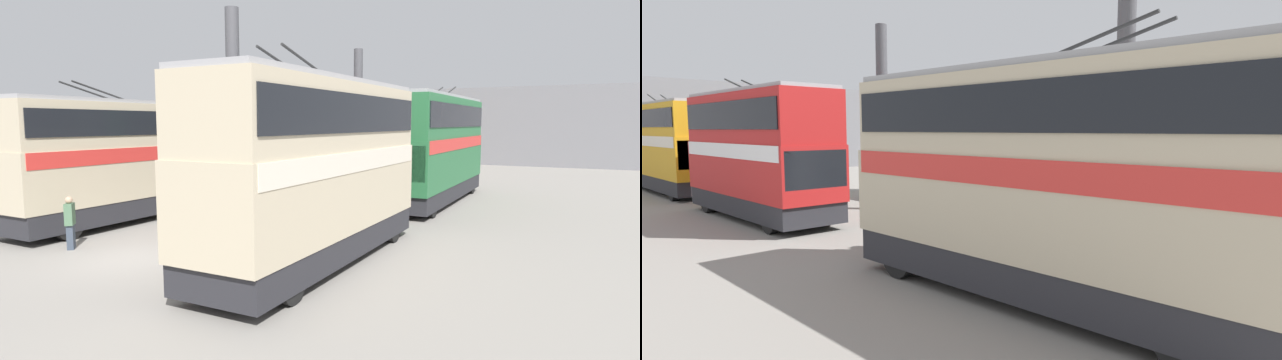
{
  "view_description": "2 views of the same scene",
  "coord_description": "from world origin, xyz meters",
  "views": [
    {
      "loc": [
        -10.19,
        -11.62,
        4.01
      ],
      "look_at": [
        9.58,
        -1.15,
        1.46
      ],
      "focal_mm": 28.0,
      "sensor_mm": 36.0,
      "label": 1
    },
    {
      "loc": [
        -2.0,
        13.35,
        3.61
      ],
      "look_at": [
        12.6,
        -1.22,
        1.51
      ],
      "focal_mm": 28.0,
      "sensor_mm": 36.0,
      "label": 2
    }
  ],
  "objects": [
    {
      "name": "support_column_far",
      "position": [
        16.43,
        0.0,
        3.98
      ],
      "size": [
        0.91,
        0.91,
        8.21
      ],
      "color": "#4C4C51",
      "rests_on": "ground_plane"
    },
    {
      "name": "bus_right_far",
      "position": [
        30.3,
        4.96,
        2.91
      ],
      "size": [
        11.34,
        2.54,
        5.74
      ],
      "color": "black",
      "rests_on": "ground_plane"
    },
    {
      "name": "oil_drum",
      "position": [
        8.0,
        -2.46,
        0.42
      ],
      "size": [
        0.56,
        0.56,
        0.85
      ],
      "color": "#933828",
      "rests_on": "ground_plane"
    },
    {
      "name": "bus_right_mid",
      "position": [
        17.98,
        4.96,
        2.92
      ],
      "size": [
        9.28,
        2.54,
        5.77
      ],
      "color": "black",
      "rests_on": "ground_plane"
    },
    {
      "name": "person_aisle_midway",
      "position": [
        10.89,
        0.36,
        0.93
      ],
      "size": [
        0.4,
        0.48,
        1.75
      ],
      "rotation": [
        0.0,
        0.0,
        5.85
      ],
      "color": "#473D33",
      "rests_on": "ground_plane"
    },
    {
      "name": "bus_left_near",
      "position": [
        2.21,
        -4.96,
        2.98
      ],
      "size": [
        9.66,
        2.54,
        5.87
      ],
      "color": "black",
      "rests_on": "ground_plane"
    },
    {
      "name": "bus_left_far",
      "position": [
        14.8,
        -4.96,
        3.05
      ],
      "size": [
        11.36,
        2.54,
        5.99
      ],
      "color": "black",
      "rests_on": "ground_plane"
    },
    {
      "name": "bus_right_near",
      "position": [
        3.99,
        4.96,
        2.8
      ],
      "size": [
        9.89,
        2.54,
        5.54
      ],
      "color": "black",
      "rests_on": "ground_plane"
    },
    {
      "name": "depot_back_wall",
      "position": [
        39.95,
        0.0,
        3.7
      ],
      "size": [
        0.5,
        36.0,
        7.4
      ],
      "color": "slate",
      "rests_on": "ground_plane"
    },
    {
      "name": "support_column_near",
      "position": [
        4.86,
        0.0,
        3.98
      ],
      "size": [
        0.91,
        0.91,
        8.21
      ],
      "color": "#4C4C51",
      "rests_on": "ground_plane"
    }
  ]
}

